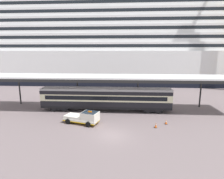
{
  "coord_description": "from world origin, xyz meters",
  "views": [
    {
      "loc": [
        1.28,
        -21.81,
        10.34
      ],
      "look_at": [
        -0.57,
        7.16,
        4.5
      ],
      "focal_mm": 29.73,
      "sensor_mm": 36.0,
      "label": 1
    }
  ],
  "objects_px": {
    "service_truck": "(84,117)",
    "traffic_cone_near": "(166,122)",
    "cruise_ship": "(92,46)",
    "traffic_cone_mid": "(156,125)",
    "train_carriage": "(106,98)"
  },
  "relations": [
    {
      "from": "cruise_ship",
      "to": "train_carriage",
      "type": "height_order",
      "value": "cruise_ship"
    },
    {
      "from": "train_carriage",
      "to": "service_truck",
      "type": "height_order",
      "value": "train_carriage"
    },
    {
      "from": "traffic_cone_near",
      "to": "service_truck",
      "type": "bearing_deg",
      "value": -177.35
    },
    {
      "from": "service_truck",
      "to": "traffic_cone_mid",
      "type": "height_order",
      "value": "service_truck"
    },
    {
      "from": "train_carriage",
      "to": "traffic_cone_mid",
      "type": "bearing_deg",
      "value": -43.57
    },
    {
      "from": "traffic_cone_mid",
      "to": "traffic_cone_near",
      "type": "bearing_deg",
      "value": 39.19
    },
    {
      "from": "traffic_cone_mid",
      "to": "train_carriage",
      "type": "bearing_deg",
      "value": 136.43
    },
    {
      "from": "service_truck",
      "to": "traffic_cone_near",
      "type": "distance_m",
      "value": 12.01
    },
    {
      "from": "service_truck",
      "to": "traffic_cone_near",
      "type": "relative_size",
      "value": 8.33
    },
    {
      "from": "cruise_ship",
      "to": "traffic_cone_mid",
      "type": "relative_size",
      "value": 234.44
    },
    {
      "from": "service_truck",
      "to": "traffic_cone_mid",
      "type": "xyz_separation_m",
      "value": [
        10.25,
        -0.85,
        -0.61
      ]
    },
    {
      "from": "cruise_ship",
      "to": "traffic_cone_near",
      "type": "distance_m",
      "value": 50.06
    },
    {
      "from": "train_carriage",
      "to": "service_truck",
      "type": "relative_size",
      "value": 4.12
    },
    {
      "from": "service_truck",
      "to": "traffic_cone_near",
      "type": "height_order",
      "value": "service_truck"
    },
    {
      "from": "traffic_cone_near",
      "to": "traffic_cone_mid",
      "type": "height_order",
      "value": "traffic_cone_mid"
    }
  ]
}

